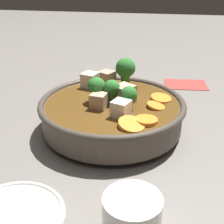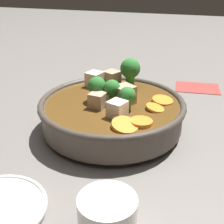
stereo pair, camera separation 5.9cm
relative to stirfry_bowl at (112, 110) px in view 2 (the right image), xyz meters
name	(u,v)px [view 2 (the right image)]	position (x,y,z in m)	size (l,w,h in m)	color
ground_plane	(112,130)	(0.00, 0.00, -0.04)	(3.00, 3.00, 0.00)	slate
stirfry_bowl	(112,110)	(0.00, 0.00, 0.00)	(0.27, 0.27, 0.12)	#51473D
tea_cup	(107,217)	(-0.06, 0.25, -0.01)	(0.07, 0.07, 0.05)	white
napkin	(198,87)	(-0.15, -0.27, -0.04)	(0.12, 0.09, 0.00)	#A33833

